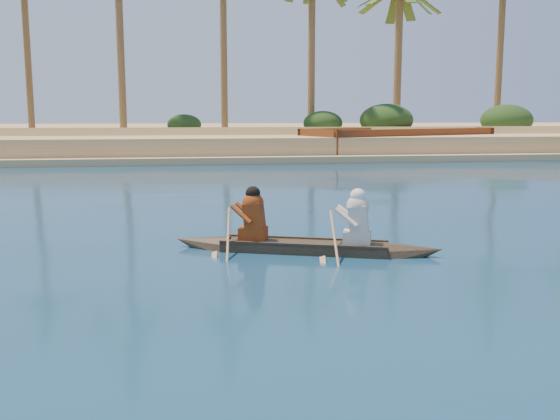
{
  "coord_description": "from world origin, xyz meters",
  "views": [
    {
      "loc": [
        -10.24,
        -9.6,
        2.59
      ],
      "look_at": [
        -8.34,
        2.55,
        0.68
      ],
      "focal_mm": 40.0,
      "sensor_mm": 36.0,
      "label": 1
    }
  ],
  "objects": [
    {
      "name": "barge_mid",
      "position": [
        2.85,
        27.0,
        0.7
      ],
      "size": [
        12.68,
        8.07,
        2.01
      ],
      "rotation": [
        0.0,
        0.0,
        0.37
      ],
      "color": "maroon",
      "rests_on": "ground"
    },
    {
      "name": "shrub_cluster",
      "position": [
        0.0,
        31.5,
        1.2
      ],
      "size": [
        100.0,
        6.0,
        2.4
      ],
      "primitive_type": null,
      "color": "#1B3413",
      "rests_on": "ground"
    },
    {
      "name": "palm_grove",
      "position": [
        0.0,
        35.0,
        8.0
      ],
      "size": [
        110.0,
        14.0,
        16.0
      ],
      "primitive_type": null,
      "color": "#3B581F",
      "rests_on": "ground"
    },
    {
      "name": "sandy_embankment",
      "position": [
        0.0,
        46.89,
        0.53
      ],
      "size": [
        150.0,
        51.0,
        1.5
      ],
      "color": "#DCB07C",
      "rests_on": "ground"
    },
    {
      "name": "canoe",
      "position": [
        -8.0,
        1.73,
        0.27
      ],
      "size": [
        5.04,
        2.39,
        1.41
      ],
      "rotation": [
        0.0,
        0.0,
        -0.35
      ],
      "color": "#3F3222",
      "rests_on": "ground"
    }
  ]
}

